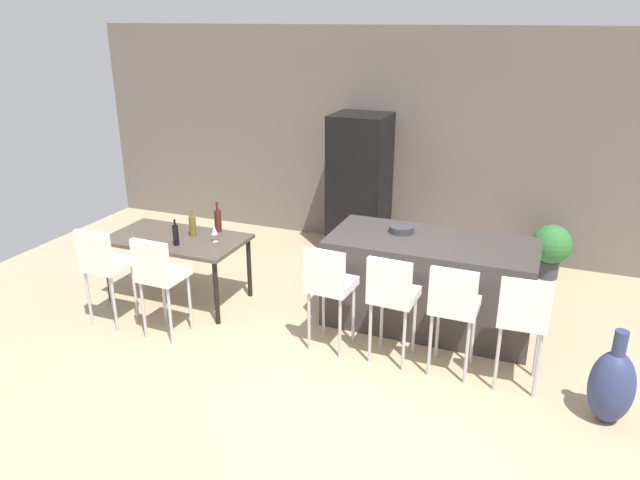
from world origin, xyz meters
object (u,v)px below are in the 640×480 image
(dining_table, at_px, (177,243))
(refrigerator, at_px, (359,185))
(bar_chair_far, at_px, (523,315))
(wine_bottle_right, at_px, (218,220))
(dining_chair_near, at_px, (103,262))
(wine_bottle_left, at_px, (193,226))
(dining_chair_far, at_px, (159,272))
(potted_plant, at_px, (551,247))
(wine_bottle_near, at_px, (176,235))
(bar_chair_left, at_px, (329,282))
(floor_vase, at_px, (612,386))
(wine_glass_middle, at_px, (214,231))
(fruit_bowl, at_px, (402,229))
(kitchen_island, at_px, (429,282))
(bar_chair_middle, at_px, (392,293))
(bar_chair_right, at_px, (454,303))

(dining_table, distance_m, refrigerator, 2.59)
(bar_chair_far, distance_m, wine_bottle_right, 3.40)
(dining_chair_near, bearing_deg, wine_bottle_left, 61.57)
(dining_chair_far, height_order, potted_plant, dining_chair_far)
(wine_bottle_right, distance_m, wine_bottle_near, 0.56)
(bar_chair_left, distance_m, floor_vase, 2.47)
(bar_chair_left, distance_m, wine_bottle_right, 1.77)
(bar_chair_left, height_order, bar_chair_far, same)
(wine_bottle_left, xyz_separation_m, wine_glass_middle, (0.32, -0.07, 0.01))
(fruit_bowl, relative_size, floor_vase, 0.32)
(kitchen_island, relative_size, bar_chair_middle, 1.95)
(bar_chair_far, distance_m, wine_glass_middle, 3.22)
(bar_chair_middle, bearing_deg, refrigerator, 114.35)
(bar_chair_left, xyz_separation_m, dining_chair_near, (-2.27, -0.39, 0.00))
(bar_chair_far, bearing_deg, dining_chair_far, -173.23)
(bar_chair_far, relative_size, wine_bottle_left, 3.51)
(bar_chair_middle, relative_size, wine_bottle_right, 3.07)
(dining_chair_near, bearing_deg, wine_bottle_near, 50.95)
(bar_chair_middle, bearing_deg, kitchen_island, 78.99)
(kitchen_island, xyz_separation_m, dining_table, (-2.70, -0.47, 0.21))
(bar_chair_right, bearing_deg, wine_bottle_right, 165.32)
(kitchen_island, height_order, bar_chair_left, bar_chair_left)
(bar_chair_middle, distance_m, refrigerator, 2.82)
(bar_chair_far, bearing_deg, floor_vase, -15.57)
(wine_bottle_left, bearing_deg, wine_bottle_near, -91.46)
(wine_bottle_left, distance_m, wine_glass_middle, 0.32)
(bar_chair_middle, relative_size, dining_chair_far, 1.00)
(bar_chair_left, bearing_deg, floor_vase, -4.69)
(wine_bottle_near, bearing_deg, wine_bottle_right, 70.27)
(bar_chair_middle, distance_m, dining_table, 2.56)
(bar_chair_right, distance_m, dining_chair_far, 2.77)
(wine_bottle_left, bearing_deg, bar_chair_middle, -11.70)
(fruit_bowl, distance_m, potted_plant, 2.23)
(dining_table, bearing_deg, floor_vase, -7.59)
(dining_table, height_order, refrigerator, refrigerator)
(wine_bottle_left, distance_m, refrigerator, 2.40)
(potted_plant, bearing_deg, dining_table, -150.44)
(wine_bottle_near, xyz_separation_m, fruit_bowl, (2.22, 0.77, 0.10))
(kitchen_island, relative_size, wine_bottle_left, 6.83)
(dining_table, bearing_deg, wine_bottle_near, -54.59)
(dining_chair_near, xyz_separation_m, refrigerator, (1.71, 2.95, 0.22))
(kitchen_island, relative_size, potted_plant, 3.05)
(kitchen_island, distance_m, dining_chair_near, 3.29)
(bar_chair_middle, relative_size, refrigerator, 0.57)
(bar_chair_left, distance_m, bar_chair_right, 1.15)
(dining_table, xyz_separation_m, wine_glass_middle, (0.46, 0.04, 0.19))
(kitchen_island, height_order, bar_chair_right, bar_chair_right)
(wine_bottle_right, bearing_deg, wine_bottle_near, -109.73)
(kitchen_island, xyz_separation_m, wine_bottle_right, (-2.37, -0.13, 0.41))
(bar_chair_right, relative_size, refrigerator, 0.57)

